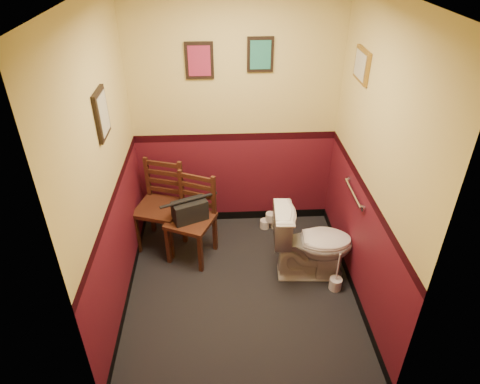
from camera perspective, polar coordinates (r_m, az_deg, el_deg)
name	(u,v)px	position (r m, az deg, el deg)	size (l,w,h in m)	color
floor	(241,290)	(4.38, 0.18, -12.90)	(2.20, 2.40, 0.00)	black
wall_back	(235,116)	(4.62, -0.64, 10.06)	(2.20, 2.70, 0.00)	#56121E
wall_front	(253,274)	(2.58, 1.76, -10.88)	(2.20, 2.70, 0.00)	#56121E
wall_left	(107,176)	(3.65, -17.28, 2.01)	(2.40, 2.70, 0.00)	#56121E
wall_right	(372,169)	(3.76, 17.22, 2.92)	(2.40, 2.70, 0.00)	#56121E
grab_bar	(354,193)	(4.15, 14.91, -0.15)	(0.05, 0.56, 0.06)	silver
framed_print_back_a	(199,61)	(4.40, -5.45, 17.05)	(0.28, 0.04, 0.36)	black
framed_print_back_b	(260,55)	(4.41, 2.73, 17.84)	(0.26, 0.04, 0.34)	black
framed_print_left	(102,114)	(3.52, -17.95, 9.86)	(0.04, 0.30, 0.38)	black
framed_print_right	(362,65)	(4.02, 15.92, 15.96)	(0.04, 0.34, 0.28)	olive
toilet	(312,243)	(4.35, 9.60, -6.71)	(0.45, 0.81, 0.79)	white
toilet_brush	(335,283)	(4.44, 12.61, -11.74)	(0.12, 0.12, 0.45)	silver
chair_left	(161,206)	(4.73, -10.55, -1.81)	(0.57, 0.57, 0.98)	#562A1A
chair_right	(192,218)	(4.52, -6.37, -3.53)	(0.58, 0.58, 0.94)	#562A1A
handbag	(190,210)	(4.42, -6.71, -2.46)	(0.39, 0.30, 0.26)	black
tp_stack	(270,221)	(5.11, 4.04, -3.94)	(0.24, 0.12, 0.21)	silver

